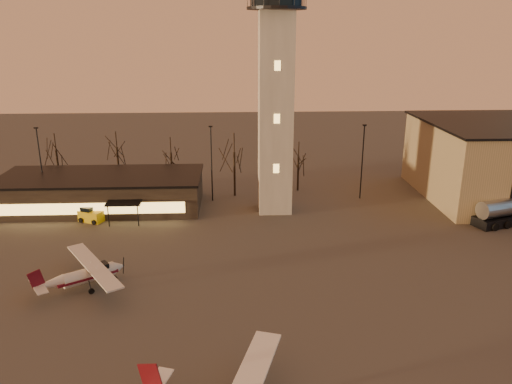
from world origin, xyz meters
TOP-DOWN VIEW (x-y plane):
  - ground at (0.00, 0.00)m, footprint 220.00×220.00m
  - control_tower at (0.00, 30.00)m, footprint 6.80×6.80m
  - terminal at (-21.99, 31.98)m, footprint 25.40×12.20m
  - light_poles at (0.50, 31.00)m, footprint 58.50×12.25m
  - tree_row at (-13.70, 39.16)m, footprint 37.20×9.20m
  - cessna_rear at (-17.91, 10.73)m, footprint 8.74×9.80m
  - fuel_truck at (27.01, 23.99)m, footprint 8.90×5.02m
  - service_cart at (-22.22, 27.02)m, footprint 3.23×2.69m

SIDE VIEW (x-z plane):
  - ground at x=0.00m, z-range 0.00..0.00m
  - service_cart at x=-22.22m, z-range -0.21..1.60m
  - cessna_rear at x=-17.91m, z-range -0.47..2.51m
  - fuel_truck at x=27.01m, z-range -0.33..2.85m
  - terminal at x=-21.99m, z-range 0.01..4.31m
  - light_poles at x=0.50m, z-range 0.34..10.48m
  - tree_row at x=-13.70m, z-range 1.54..10.34m
  - control_tower at x=0.00m, z-range 0.03..32.63m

